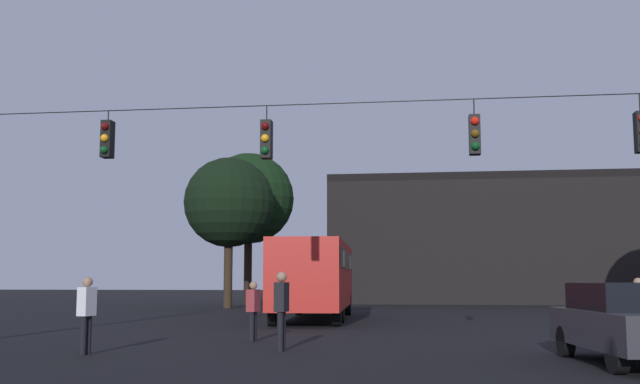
% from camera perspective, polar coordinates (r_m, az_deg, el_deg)
% --- Properties ---
extents(ground_plane, '(168.00, 168.00, 0.00)m').
position_cam_1_polar(ground_plane, '(29.78, 5.55, -9.74)').
color(ground_plane, black).
rests_on(ground_plane, ground).
extents(overhead_signal_span, '(20.92, 0.44, 6.81)m').
position_cam_1_polar(overhead_signal_span, '(17.88, 3.74, 0.66)').
color(overhead_signal_span, black).
rests_on(overhead_signal_span, ground).
extents(city_bus, '(3.12, 11.12, 3.00)m').
position_cam_1_polar(city_bus, '(29.94, -0.35, -6.18)').
color(city_bus, '#B21E19').
rests_on(city_bus, ground).
extents(car_near_right, '(2.29, 4.48, 1.52)m').
position_cam_1_polar(car_near_right, '(15.36, 22.59, -9.15)').
color(car_near_right, '#2D2D33').
rests_on(car_near_right, ground).
extents(car_far_left, '(1.85, 4.36, 1.52)m').
position_cam_1_polar(car_far_left, '(39.80, -0.84, -7.86)').
color(car_far_left, black).
rests_on(car_far_left, ground).
extents(pedestrian_crossing_left, '(0.31, 0.40, 1.53)m').
position_cam_1_polar(pedestrian_crossing_left, '(19.53, -5.14, -8.82)').
color(pedestrian_crossing_left, black).
rests_on(pedestrian_crossing_left, ground).
extents(pedestrian_crossing_center, '(0.30, 0.39, 1.76)m').
position_cam_1_polar(pedestrian_crossing_center, '(16.82, -2.96, -8.69)').
color(pedestrian_crossing_center, black).
rests_on(pedestrian_crossing_center, ground).
extents(pedestrian_crossing_right, '(0.32, 0.41, 1.64)m').
position_cam_1_polar(pedestrian_crossing_right, '(16.82, -17.43, -8.65)').
color(pedestrian_crossing_right, black).
rests_on(pedestrian_crossing_right, ground).
extents(pedestrian_near_bus, '(0.36, 0.42, 1.63)m').
position_cam_1_polar(pedestrian_near_bus, '(20.14, 23.24, -8.08)').
color(pedestrian_near_bus, black).
rests_on(pedestrian_near_bus, ground).
extents(corner_building, '(23.59, 14.00, 8.51)m').
position_cam_1_polar(corner_building, '(55.67, 13.64, -3.79)').
color(corner_building, black).
rests_on(corner_building, ground).
extents(tree_behind_building, '(5.10, 5.10, 8.49)m').
position_cam_1_polar(tree_behind_building, '(42.49, -6.97, -0.82)').
color(tree_behind_building, '#2D2116').
rests_on(tree_behind_building, ground).
extents(tree_right_far, '(5.80, 5.80, 9.65)m').
position_cam_1_polar(tree_right_far, '(47.78, -5.48, -0.52)').
color(tree_right_far, black).
rests_on(tree_right_far, ground).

